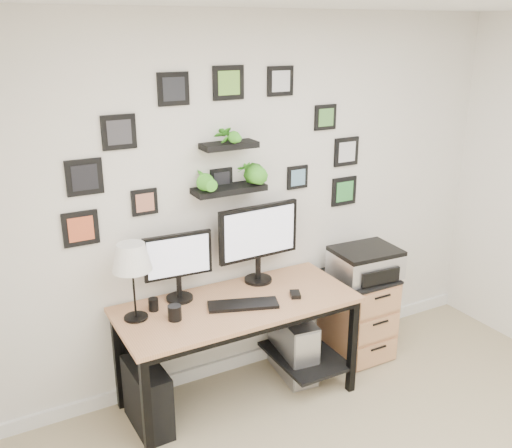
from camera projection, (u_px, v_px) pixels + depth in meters
room at (262, 354)px, 4.48m from camera, size 4.00×4.00×4.00m
desk at (240, 316)px, 3.87m from camera, size 1.60×0.70×0.75m
monitor_left at (178, 262)px, 3.73m from camera, size 0.46×0.19×0.47m
monitor_right at (259, 237)px, 3.99m from camera, size 0.62×0.21×0.57m
keyboard at (243, 305)px, 3.73m from camera, size 0.48×0.29×0.02m
mouse at (295, 294)px, 3.87m from camera, size 0.10×0.12×0.03m
table_lamp at (132, 259)px, 3.45m from camera, size 0.25×0.25×0.50m
mug at (175, 313)px, 3.55m from camera, size 0.09×0.09×0.10m
pen_cup at (153, 304)px, 3.67m from camera, size 0.06×0.06×0.08m
pc_tower_black at (147, 397)px, 3.68m from camera, size 0.21×0.45×0.44m
pc_tower_grey at (293, 346)px, 4.24m from camera, size 0.26×0.50×0.47m
file_cabinet at (358, 314)px, 4.50m from camera, size 0.43×0.53×0.67m
printer at (366, 262)px, 4.35m from camera, size 0.50×0.42×0.22m
wall_decor at (229, 158)px, 3.78m from camera, size 2.22×0.18×1.08m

